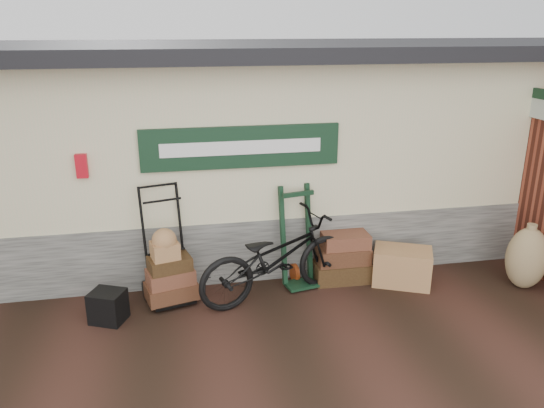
{
  "coord_description": "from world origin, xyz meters",
  "views": [
    {
      "loc": [
        -1.2,
        -5.73,
        3.46
      ],
      "look_at": [
        0.09,
        0.9,
        1.17
      ],
      "focal_mm": 35.0,
      "sensor_mm": 36.0,
      "label": 1
    }
  ],
  "objects_px": {
    "black_trunk": "(108,306)",
    "bicycle": "(276,253)",
    "porter_trolley": "(165,243)",
    "wicker_hamper": "(402,266)",
    "suitcase_stack": "(342,256)",
    "green_barrow": "(297,237)"
  },
  "relations": [
    {
      "from": "green_barrow",
      "to": "wicker_hamper",
      "type": "height_order",
      "value": "green_barrow"
    },
    {
      "from": "green_barrow",
      "to": "wicker_hamper",
      "type": "distance_m",
      "value": 1.54
    },
    {
      "from": "porter_trolley",
      "to": "wicker_hamper",
      "type": "xyz_separation_m",
      "value": [
        3.22,
        -0.21,
        -0.52
      ]
    },
    {
      "from": "porter_trolley",
      "to": "bicycle",
      "type": "xyz_separation_m",
      "value": [
        1.42,
        -0.27,
        -0.14
      ]
    },
    {
      "from": "porter_trolley",
      "to": "green_barrow",
      "type": "height_order",
      "value": "porter_trolley"
    },
    {
      "from": "green_barrow",
      "to": "black_trunk",
      "type": "xyz_separation_m",
      "value": [
        -2.5,
        -0.53,
        -0.51
      ]
    },
    {
      "from": "wicker_hamper",
      "to": "bicycle",
      "type": "xyz_separation_m",
      "value": [
        -1.81,
        -0.06,
        0.38
      ]
    },
    {
      "from": "suitcase_stack",
      "to": "bicycle",
      "type": "bearing_deg",
      "value": -161.69
    },
    {
      "from": "suitcase_stack",
      "to": "bicycle",
      "type": "relative_size",
      "value": 0.37
    },
    {
      "from": "black_trunk",
      "to": "bicycle",
      "type": "xyz_separation_m",
      "value": [
        2.14,
        0.2,
        0.44
      ]
    },
    {
      "from": "porter_trolley",
      "to": "wicker_hamper",
      "type": "distance_m",
      "value": 3.27
    },
    {
      "from": "bicycle",
      "to": "black_trunk",
      "type": "bearing_deg",
      "value": 78.19
    },
    {
      "from": "suitcase_stack",
      "to": "black_trunk",
      "type": "height_order",
      "value": "suitcase_stack"
    },
    {
      "from": "green_barrow",
      "to": "black_trunk",
      "type": "distance_m",
      "value": 2.61
    },
    {
      "from": "wicker_hamper",
      "to": "bicycle",
      "type": "relative_size",
      "value": 0.36
    },
    {
      "from": "green_barrow",
      "to": "bicycle",
      "type": "xyz_separation_m",
      "value": [
        -0.36,
        -0.33,
        -0.07
      ]
    },
    {
      "from": "suitcase_stack",
      "to": "bicycle",
      "type": "distance_m",
      "value": 1.11
    },
    {
      "from": "porter_trolley",
      "to": "suitcase_stack",
      "type": "height_order",
      "value": "porter_trolley"
    },
    {
      "from": "porter_trolley",
      "to": "black_trunk",
      "type": "bearing_deg",
      "value": -161.53
    },
    {
      "from": "green_barrow",
      "to": "bicycle",
      "type": "relative_size",
      "value": 0.64
    },
    {
      "from": "porter_trolley",
      "to": "green_barrow",
      "type": "relative_size",
      "value": 1.1
    },
    {
      "from": "suitcase_stack",
      "to": "black_trunk",
      "type": "bearing_deg",
      "value": -170.32
    }
  ]
}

